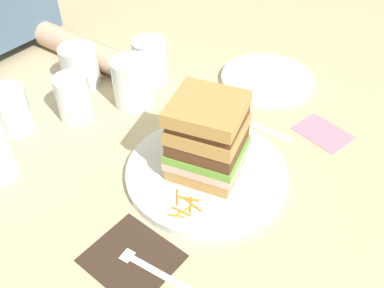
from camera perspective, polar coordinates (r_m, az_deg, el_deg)
ground_plane at (r=0.71m, az=0.62°, el=-4.63°), size 3.00×3.00×0.00m
main_plate at (r=0.71m, az=1.98°, el=-3.81°), size 0.27×0.27×0.01m
sandwich at (r=0.66m, az=2.10°, el=0.81°), size 0.13×0.13×0.14m
carrot_shred_0 at (r=0.64m, az=-1.48°, el=-9.15°), size 0.01×0.03×0.00m
carrot_shred_1 at (r=0.65m, az=0.24°, el=-8.34°), size 0.01×0.03×0.00m
carrot_shred_2 at (r=0.66m, az=-0.42°, el=-7.45°), size 0.02×0.03×0.00m
carrot_shred_3 at (r=0.64m, az=-0.93°, el=-8.97°), size 0.03×0.01×0.00m
carrot_shred_4 at (r=0.66m, az=-2.01°, el=-7.27°), size 0.03×0.02×0.00m
carrot_shred_5 at (r=0.65m, az=-0.17°, el=-8.28°), size 0.03×0.02×0.00m
carrot_shred_6 at (r=0.63m, az=-2.16°, el=-9.73°), size 0.01×0.02×0.00m
carrot_shred_7 at (r=0.75m, az=3.98°, el=0.35°), size 0.03×0.02×0.00m
carrot_shred_8 at (r=0.77m, az=3.52°, el=1.37°), size 0.02×0.02×0.00m
carrot_shred_9 at (r=0.75m, az=3.90°, el=0.14°), size 0.01×0.02×0.00m
carrot_shred_10 at (r=0.75m, az=4.81°, el=0.43°), size 0.03×0.01×0.00m
carrot_shred_11 at (r=0.76m, az=2.78°, el=0.71°), size 0.01×0.03×0.00m
carrot_shred_12 at (r=0.77m, az=4.77°, el=1.19°), size 0.02×0.01×0.00m
carrot_shred_13 at (r=0.77m, az=2.98°, el=1.78°), size 0.03×0.01×0.00m
carrot_shred_14 at (r=0.77m, az=3.53°, el=1.58°), size 0.03×0.02×0.00m
napkin_dark at (r=0.62m, az=-8.17°, el=-15.08°), size 0.11×0.13×0.00m
fork at (r=0.60m, az=-6.46°, el=-15.89°), size 0.03×0.17×0.00m
knife at (r=0.82m, az=7.50°, el=3.01°), size 0.02×0.20×0.00m
juice_glass at (r=0.85m, az=-8.05°, el=8.02°), size 0.08×0.08×0.10m
empty_tumbler_0 at (r=0.84m, az=-15.76°, el=6.07°), size 0.07×0.07×0.09m
empty_tumbler_1 at (r=0.85m, az=-23.46°, el=4.27°), size 0.07×0.07×0.09m
empty_tumbler_2 at (r=0.94m, az=-14.97°, el=10.18°), size 0.08×0.08×0.09m
empty_tumbler_3 at (r=0.92m, az=-5.73°, el=11.22°), size 0.07×0.07×0.09m
side_plate at (r=0.95m, az=10.12°, el=8.67°), size 0.20×0.20×0.01m
napkin_pink at (r=0.83m, az=17.34°, el=1.49°), size 0.09×0.11×0.00m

